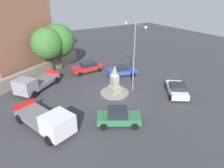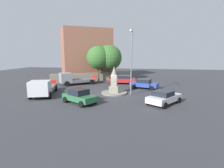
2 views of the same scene
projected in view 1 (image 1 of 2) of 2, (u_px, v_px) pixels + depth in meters
ground_plane at (115, 93)px, 23.93m from camera, size 80.00×80.00×0.00m
traffic_island at (115, 93)px, 23.89m from camera, size 3.35×3.35×0.18m
monument at (115, 81)px, 23.24m from camera, size 1.19×1.19×3.39m
streetlamp at (134, 51)px, 22.49m from camera, size 3.59×0.28×8.16m
car_green_waiting at (118, 117)px, 18.25m from camera, size 3.46×4.20×1.51m
car_red_approaching at (87, 67)px, 29.77m from camera, size 2.13×4.41×1.46m
car_white_passing at (177, 89)px, 23.30m from camera, size 4.43×3.92×1.44m
car_blue_parked_left at (122, 70)px, 28.65m from camera, size 2.93×4.37×1.42m
truck_grey_near_island at (33, 84)px, 23.98m from camera, size 5.24×5.99×2.04m
truck_white_parked_right at (49, 121)px, 17.20m from camera, size 6.67×4.10×2.06m
stone_boundary_wall at (41, 70)px, 28.58m from camera, size 8.33×13.60×1.57m
corner_building at (9, 35)px, 28.97m from camera, size 11.36×12.19×10.23m
tree_near_wall at (58, 41)px, 29.08m from camera, size 4.76×4.76×6.80m
tree_mid_cluster at (47, 44)px, 27.36m from camera, size 4.31×4.31×6.61m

